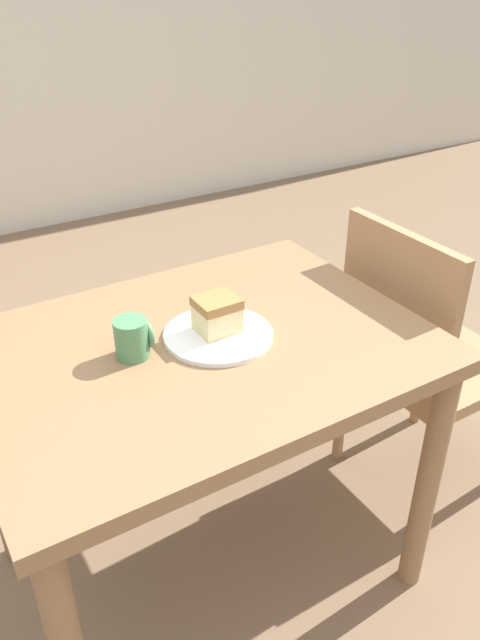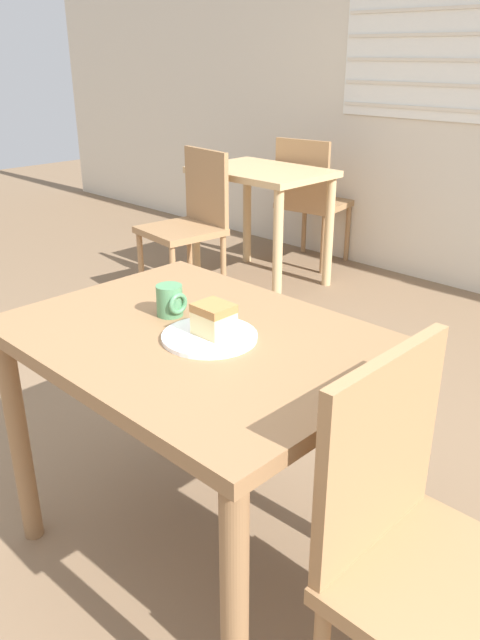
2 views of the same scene
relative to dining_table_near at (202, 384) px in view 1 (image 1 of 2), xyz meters
name	(u,v)px [view 1 (image 1 of 2)]	position (x,y,z in m)	size (l,w,h in m)	color
ground_plane	(226,631)	(-0.06, -0.20, -0.64)	(14.00, 14.00, 0.00)	#7A6047
dining_table_near	(202,384)	(0.00, 0.00, 0.00)	(1.02, 0.75, 0.76)	olive
chair_near_window	(419,354)	(0.71, -0.02, -0.15)	(0.43, 0.43, 0.91)	#9E754C
plate	(218,335)	(0.05, 0.00, 0.12)	(0.25, 0.25, 0.01)	white
cake_slice	(217,314)	(0.05, 0.01, 0.17)	(0.09, 0.08, 0.08)	beige
coffee_mug	(133,338)	(-0.15, 0.03, 0.16)	(0.08, 0.07, 0.09)	#4C8456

